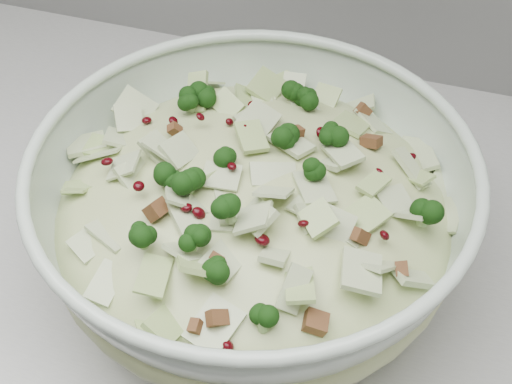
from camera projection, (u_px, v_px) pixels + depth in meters
The scene contains 3 objects.
counter at pixel (174, 375), 1.13m from camera, with size 3.60×0.60×0.90m, color #BABBB6.
mixing_bowl at pixel (253, 217), 0.65m from camera, with size 0.41×0.41×0.16m.
salad at pixel (253, 198), 0.63m from camera, with size 0.37×0.37×0.16m.
Camera 1 is at (0.30, 1.18, 1.47)m, focal length 50.00 mm.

